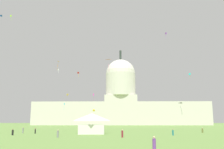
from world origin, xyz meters
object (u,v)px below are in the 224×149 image
(kite_black_low, at_px, (181,104))
(kite_blue_mid, at_px, (2,16))
(person_purple_lawn_far_right, at_px, (154,145))
(kite_lime_high, at_px, (11,16))
(kite_orange_mid, at_px, (57,62))
(person_olive_back_left, at_px, (202,131))
(capitol_building, at_px, (121,103))
(kite_cyan_low, at_px, (64,105))
(person_tan_aisle_center, at_px, (91,130))
(kite_gold_mid, at_px, (68,95))
(event_tent, at_px, (92,124))
(person_grey_edge_west, at_px, (23,130))
(kite_red_mid, at_px, (78,73))
(person_teal_edge_east, at_px, (173,132))
(kite_magenta_mid, at_px, (93,95))
(person_maroon_near_tree_west, at_px, (122,134))
(person_grey_front_center, at_px, (58,134))
(kite_yellow_low, at_px, (94,110))
(person_black_mid_center, at_px, (35,131))
(kite_turquoise_mid, at_px, (190,74))
(kite_violet_high, at_px, (166,33))
(kite_pink_mid, at_px, (108,61))
(kite_white_mid, at_px, (58,70))
(person_black_mid_left, at_px, (13,132))

(kite_black_low, relative_size, kite_blue_mid, 3.06)
(person_purple_lawn_far_right, relative_size, kite_lime_high, 0.78)
(kite_orange_mid, relative_size, kite_lime_high, 1.66)
(person_olive_back_left, xyz_separation_m, kite_lime_high, (-65.63, 12.39, 42.00))
(person_olive_back_left, relative_size, kite_lime_high, 0.65)
(capitol_building, height_order, kite_cyan_low, capitol_building)
(person_tan_aisle_center, bearing_deg, kite_gold_mid, -173.03)
(event_tent, relative_size, kite_gold_mid, 2.77)
(person_grey_edge_west, xyz_separation_m, kite_red_mid, (8.32, 44.28, 25.07))
(person_teal_edge_east, xyz_separation_m, kite_magenta_mid, (-29.60, 102.93, 19.25))
(person_maroon_near_tree_west, distance_m, person_grey_front_center, 13.72)
(person_grey_front_center, height_order, kite_yellow_low, kite_yellow_low)
(person_black_mid_center, relative_size, kite_black_low, 0.34)
(person_grey_front_center, distance_m, person_tan_aisle_center, 21.15)
(person_olive_back_left, xyz_separation_m, kite_cyan_low, (-62.02, 96.37, 13.81))
(capitol_building, distance_m, kite_turquoise_mid, 96.99)
(person_purple_lawn_far_right, distance_m, kite_yellow_low, 119.55)
(event_tent, height_order, kite_gold_mid, kite_gold_mid)
(kite_gold_mid, bearing_deg, event_tent, 136.86)
(kite_magenta_mid, bearing_deg, kite_turquoise_mid, -159.33)
(person_grey_edge_west, xyz_separation_m, kite_violet_high, (57.98, 81.07, 57.63))
(event_tent, height_order, kite_orange_mid, kite_orange_mid)
(person_purple_lawn_far_right, xyz_separation_m, kite_red_mid, (-22.93, 88.91, 25.04))
(person_olive_back_left, bearing_deg, kite_violet_high, -86.34)
(kite_red_mid, height_order, kite_pink_mid, kite_red_mid)
(kite_orange_mid, bearing_deg, person_grey_edge_west, 11.74)
(kite_orange_mid, height_order, kite_violet_high, kite_violet_high)
(person_grey_front_center, bearing_deg, kite_gold_mid, -66.41)
(kite_cyan_low, bearing_deg, kite_black_low, -69.06)
(kite_white_mid, bearing_deg, kite_pink_mid, 15.56)
(person_maroon_near_tree_west, height_order, kite_yellow_low, kite_yellow_low)
(person_maroon_near_tree_west, distance_m, kite_cyan_low, 125.19)
(person_grey_front_center, height_order, kite_red_mid, kite_red_mid)
(kite_white_mid, xyz_separation_m, kite_yellow_low, (19.68, 7.47, -22.28))
(person_black_mid_center, xyz_separation_m, kite_cyan_low, (-14.15, 102.55, 13.77))
(kite_gold_mid, height_order, kite_yellow_low, kite_gold_mid)
(capitol_building, distance_m, event_tent, 147.57)
(kite_red_mid, bearing_deg, person_grey_front_center, -8.63)
(kite_red_mid, bearing_deg, person_teal_edge_east, 16.33)
(kite_cyan_low, bearing_deg, kite_magenta_mid, -37.02)
(person_black_mid_left, xyz_separation_m, kite_red_mid, (7.04, 54.49, 25.21))
(kite_violet_high, bearing_deg, kite_lime_high, -140.38)
(person_olive_back_left, bearing_deg, kite_turquoise_mid, -94.86)
(capitol_building, relative_size, kite_gold_mid, 55.98)
(kite_turquoise_mid, bearing_deg, person_black_mid_center, 125.29)
(person_tan_aisle_center, bearing_deg, kite_red_mid, -173.27)
(person_tan_aisle_center, xyz_separation_m, kite_cyan_low, (-29.19, 98.08, 13.69))
(person_purple_lawn_far_right, relative_size, kite_white_mid, 0.68)
(kite_violet_high, bearing_deg, kite_cyan_low, 161.64)
(kite_red_mid, xyz_separation_m, kite_violet_high, (49.66, 36.80, 32.56))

